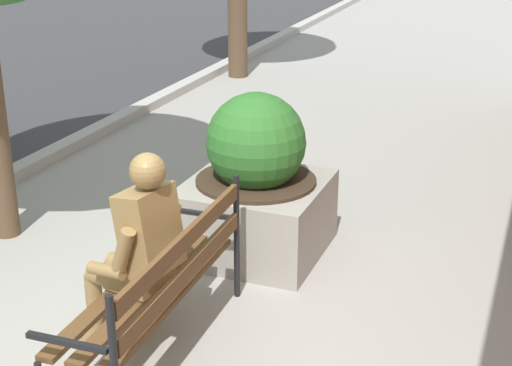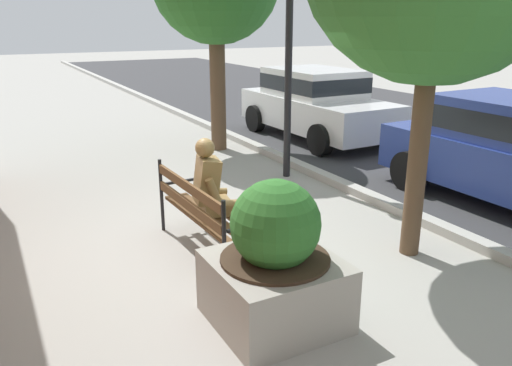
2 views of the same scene
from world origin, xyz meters
name	(u,v)px [view 1 (image 1 of 2)]	position (x,y,z in m)	size (l,w,h in m)	color
ground_plane	(155,361)	(0.00, 0.00, 0.00)	(80.00, 80.00, 0.00)	#9E9B93
park_bench	(162,281)	(0.07, -0.04, 0.54)	(1.82, 0.60, 0.95)	brown
bronze_statue_seated	(135,255)	(0.12, 0.17, 0.67)	(0.73, 0.79, 1.37)	olive
concrete_planter	(256,187)	(1.70, -0.02, 0.57)	(1.08, 1.08, 1.34)	gray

